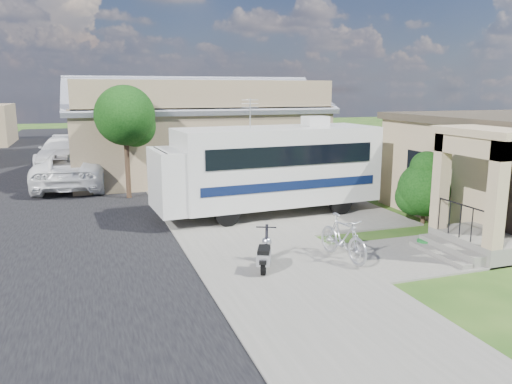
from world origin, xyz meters
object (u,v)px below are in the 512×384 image
object	(u,v)px
shrub	(425,186)
bicycle	(343,240)
motorhome	(269,166)
scooter	(265,254)
garden_hose	(424,244)
pickup_truck	(76,167)
van	(62,151)

from	to	relation	value
shrub	bicycle	world-z (taller)	shrub
motorhome	scooter	bearing A→B (deg)	-114.96
motorhome	bicycle	world-z (taller)	motorhome
scooter	shrub	bearing A→B (deg)	45.64
motorhome	scooter	xyz separation A→B (m)	(-2.09, -5.36, -1.30)
motorhome	shrub	size ratio (longest dim) A/B	3.32
shrub	garden_hose	xyz separation A→B (m)	(-1.66, -2.23, -1.15)
motorhome	garden_hose	xyz separation A→B (m)	(2.83, -5.03, -1.65)
motorhome	pickup_truck	world-z (taller)	motorhome
motorhome	pickup_truck	distance (m)	10.23
bicycle	van	distance (m)	21.79
motorhome	bicycle	size ratio (longest dim) A/B	4.15
scooter	pickup_truck	world-z (taller)	pickup_truck
pickup_truck	van	bearing A→B (deg)	-75.47
scooter	garden_hose	xyz separation A→B (m)	(4.92, 0.33, -0.35)
van	shrub	bearing A→B (deg)	-48.05
garden_hose	pickup_truck	bearing A→B (deg)	126.20
scooter	pickup_truck	xyz separation A→B (m)	(-4.47, 13.16, 0.45)
shrub	scooter	distance (m)	7.11
scooter	garden_hose	bearing A→B (deg)	28.18
van	motorhome	bearing A→B (deg)	-55.53
motorhome	shrub	bearing A→B (deg)	-35.56
van	garden_hose	distance (m)	22.63
garden_hose	van	bearing A→B (deg)	116.94
shrub	van	size ratio (longest dim) A/B	0.43
shrub	van	world-z (taller)	shrub
bicycle	pickup_truck	world-z (taller)	pickup_truck
shrub	garden_hose	distance (m)	3.01
motorhome	bicycle	distance (m)	5.47
scooter	motorhome	bearing A→B (deg)	93.04
scooter	van	bearing A→B (deg)	128.94
shrub	scooter	world-z (taller)	shrub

